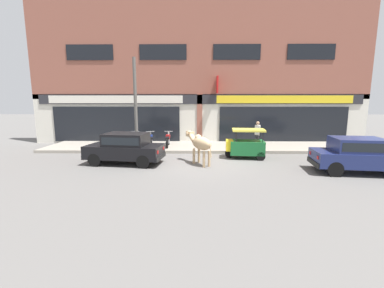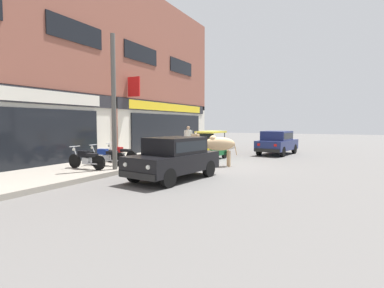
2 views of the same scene
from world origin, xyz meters
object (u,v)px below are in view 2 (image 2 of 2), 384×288
object	(u,v)px
pedestrian	(188,136)
utility_pole	(114,102)
motorcycle_2	(120,154)
car_1	(277,141)
cow	(217,144)
auto_rickshaw	(210,147)
motorcycle_0	(86,159)
car_0	(174,156)
motorcycle_1	(106,156)

from	to	relation	value
pedestrian	utility_pole	bearing A→B (deg)	-175.64
pedestrian	motorcycle_2	bearing A→B (deg)	173.40
car_1	utility_pole	world-z (taller)	utility_pole
cow	car_1	world-z (taller)	cow
car_1	motorcycle_2	size ratio (longest dim) A/B	2.07
auto_rickshaw	motorcycle_2	bearing A→B (deg)	149.86
auto_rickshaw	motorcycle_2	world-z (taller)	auto_rickshaw
auto_rickshaw	motorcycle_0	bearing A→B (deg)	159.61
auto_rickshaw	motorcycle_2	xyz separation A→B (m)	(-4.30, 2.50, -0.10)
cow	motorcycle_0	xyz separation A→B (m)	(-4.04, 3.80, -0.45)
car_0	pedestrian	xyz separation A→B (m)	(6.95, 3.17, 0.34)
car_0	pedestrian	distance (m)	7.65
cow	car_0	xyz separation A→B (m)	(-3.53, 0.13, -0.19)
cow	motorcycle_2	bearing A→B (deg)	116.26
pedestrian	car_1	bearing A→B (deg)	-56.62
car_0	car_1	size ratio (longest dim) A/B	1.00
car_1	utility_pole	size ratio (longest dim) A/B	0.73
car_1	motorcycle_2	xyz separation A→B (m)	(-8.40, 5.24, -0.26)
cow	car_1	distance (m)	6.60
motorcycle_2	car_1	bearing A→B (deg)	-31.95
motorcycle_1	motorcycle_2	world-z (taller)	same
auto_rickshaw	motorcycle_2	distance (m)	4.98
car_1	motorcycle_0	world-z (taller)	car_1
motorcycle_1	pedestrian	xyz separation A→B (m)	(6.40, -0.51, 0.60)
cow	motorcycle_1	distance (m)	4.85
car_1	motorcycle_1	size ratio (longest dim) A/B	2.09
car_0	motorcycle_0	size ratio (longest dim) A/B	2.07
pedestrian	auto_rickshaw	bearing A→B (deg)	-119.20
motorcycle_1	pedestrian	bearing A→B (deg)	-4.53
pedestrian	utility_pole	world-z (taller)	utility_pole
car_0	car_1	xyz separation A→B (m)	(9.99, -1.45, 0.00)
car_0	auto_rickshaw	xyz separation A→B (m)	(5.90, 1.29, -0.15)
auto_rickshaw	utility_pole	bearing A→B (deg)	167.28
motorcycle_1	utility_pole	xyz separation A→B (m)	(-0.61, -1.04, 2.18)
auto_rickshaw	pedestrian	bearing A→B (deg)	60.80
cow	utility_pole	distance (m)	4.85
auto_rickshaw	motorcycle_0	distance (m)	6.84
cow	car_0	distance (m)	3.54
motorcycle_0	motorcycle_1	size ratio (longest dim) A/B	1.01
car_1	pedestrian	bearing A→B (deg)	123.38
motorcycle_0	utility_pole	xyz separation A→B (m)	(0.45, -1.04, 2.18)
motorcycle_0	pedestrian	distance (m)	7.50
car_1	auto_rickshaw	bearing A→B (deg)	146.22
motorcycle_0	pedestrian	world-z (taller)	pedestrian
cow	utility_pole	xyz separation A→B (m)	(-3.59, 2.76, 1.73)
car_0	motorcycle_2	xyz separation A→B (m)	(1.60, 3.79, -0.26)
car_1	utility_pole	distance (m)	11.02
motorcycle_1	cow	bearing A→B (deg)	-51.96
car_1	auto_rickshaw	size ratio (longest dim) A/B	1.84
car_0	auto_rickshaw	world-z (taller)	auto_rickshaw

